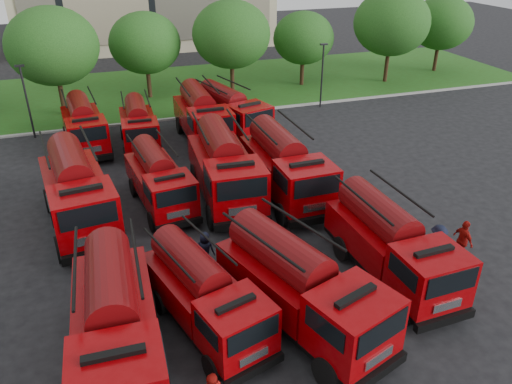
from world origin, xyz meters
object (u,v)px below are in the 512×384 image
fire_truck_10 (202,116)px  fire_truck_6 (225,167)px  fire_truck_11 (231,112)px  fire_truck_8 (84,125)px  fire_truck_2 (301,287)px  firefighter_5 (341,219)px  fire_truck_0 (115,326)px  firefighter_4 (206,266)px  fire_truck_7 (285,166)px  fire_truck_9 (139,126)px  fire_truck_1 (204,294)px  fire_truck_5 (159,179)px  fire_truck_3 (391,244)px  firefighter_3 (433,263)px  firefighter_2 (459,259)px  fire_truck_4 (77,191)px

fire_truck_10 → fire_truck_6: bearing=-95.2°
fire_truck_11 → fire_truck_8: bearing=160.7°
fire_truck_2 → firefighter_5: (4.99, 6.33, -1.71)m
fire_truck_0 → fire_truck_2: (6.43, -0.02, -0.03)m
fire_truck_10 → firefighter_5: size_ratio=4.17×
firefighter_4 → fire_truck_7: bearing=-109.1°
fire_truck_10 → fire_truck_9: bearing=175.7°
fire_truck_1 → fire_truck_9: (-0.17, 18.25, 0.01)m
fire_truck_5 → fire_truck_1: bearing=-96.2°
fire_truck_3 → fire_truck_5: (-8.03, 9.23, -0.14)m
fire_truck_10 → fire_truck_5: bearing=-117.1°
fire_truck_1 → firefighter_4: fire_truck_1 is taller
fire_truck_5 → firefighter_3: fire_truck_5 is taller
fire_truck_0 → firefighter_2: fire_truck_0 is taller
fire_truck_11 → firefighter_4: size_ratio=4.48×
fire_truck_8 → firefighter_4: fire_truck_8 is taller
firefighter_5 → fire_truck_3: bearing=94.3°
fire_truck_1 → firefighter_2: fire_truck_1 is taller
fire_truck_4 → fire_truck_8: fire_truck_4 is taller
fire_truck_6 → firefighter_3: (7.05, -8.73, -1.84)m
fire_truck_4 → firefighter_2: size_ratio=4.29×
fire_truck_4 → firefighter_4: bearing=-54.8°
fire_truck_3 → fire_truck_8: bearing=119.5°
fire_truck_9 → firefighter_4: fire_truck_9 is taller
fire_truck_3 → fire_truck_11: (-1.68, 17.99, 0.02)m
fire_truck_1 → fire_truck_10: bearing=60.9°
fire_truck_5 → firefighter_3: bearing=-47.7°
fire_truck_0 → fire_truck_6: (6.44, 10.33, 0.10)m
fire_truck_4 → fire_truck_1: bearing=-72.7°
fire_truck_7 → fire_truck_1: bearing=-128.0°
fire_truck_11 → firefighter_5: size_ratio=4.13×
fire_truck_2 → fire_truck_4: fire_truck_4 is taller
fire_truck_2 → fire_truck_4: size_ratio=0.95×
fire_truck_1 → fire_truck_2: bearing=-32.9°
fire_truck_7 → firefighter_2: fire_truck_7 is taller
fire_truck_6 → fire_truck_9: bearing=114.4°
fire_truck_8 → firefighter_3: fire_truck_8 is taller
fire_truck_7 → fire_truck_2: bearing=-109.2°
fire_truck_11 → firefighter_2: size_ratio=3.95×
fire_truck_11 → firefighter_3: (4.13, -17.82, -1.66)m
fire_truck_2 → fire_truck_8: 21.25m
fire_truck_8 → fire_truck_7: bearing=-51.4°
fire_truck_5 → fire_truck_6: 3.46m
fire_truck_1 → fire_truck_3: fire_truck_3 is taller
fire_truck_1 → fire_truck_4: 9.92m
fire_truck_0 → fire_truck_8: (-0.48, 20.08, -0.15)m
fire_truck_4 → fire_truck_9: (3.96, 9.25, -0.36)m
fire_truck_4 → firefighter_2: bearing=-35.5°
firefighter_4 → fire_truck_6: bearing=-83.7°
fire_truck_7 → fire_truck_11: size_ratio=1.03×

